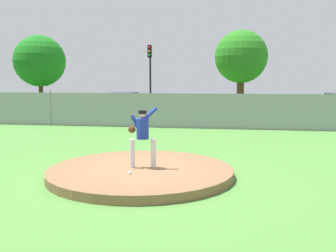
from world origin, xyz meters
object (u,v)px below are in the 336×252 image
baseball (130,173)px  traffic_light_near (150,67)px  parked_car_red (170,107)px  traffic_cone_orange (253,121)px  pitcher_youth (142,132)px  parked_car_charcoal (121,106)px

baseball → traffic_light_near: bearing=100.6°
baseball → parked_car_red: 15.36m
traffic_cone_orange → traffic_light_near: 10.29m
pitcher_youth → parked_car_charcoal: (-4.87, 14.61, -0.34)m
baseball → parked_car_charcoal: (-4.73, 15.35, 0.55)m
baseball → traffic_light_near: (-3.54, 18.95, 3.18)m
parked_car_red → parked_car_charcoal: parked_car_charcoal is taller
traffic_cone_orange → parked_car_charcoal: bearing=160.0°
baseball → parked_car_charcoal: bearing=107.1°
pitcher_youth → traffic_cone_orange: (3.49, 11.56, -0.89)m
pitcher_youth → baseball: bearing=-101.2°
parked_car_red → parked_car_charcoal: size_ratio=0.99×
parked_car_red → parked_car_charcoal: 3.27m
parked_car_charcoal → baseball: bearing=-72.9°
pitcher_youth → traffic_light_near: traffic_light_near is taller
parked_car_red → traffic_cone_orange: size_ratio=8.34×
baseball → parked_car_red: size_ratio=0.02×
parked_car_red → pitcher_youth: bearing=-83.7°
baseball → parked_car_charcoal: parked_car_charcoal is taller
parked_car_charcoal → pitcher_youth: bearing=-71.6°
parked_car_red → traffic_cone_orange: parked_car_red is taller
parked_car_charcoal → traffic_light_near: 4.61m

